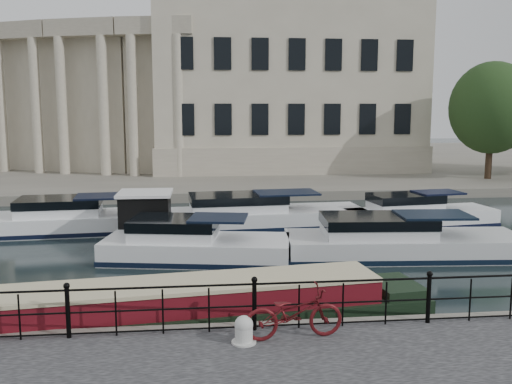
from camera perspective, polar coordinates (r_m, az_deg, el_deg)
ground_plane at (r=15.30m, az=-1.07°, el=-12.35°), size 160.00×160.00×0.00m
far_bank at (r=53.50m, az=-4.85°, el=2.98°), size 120.00×42.00×0.55m
railing at (r=12.78m, az=-0.16°, el=-10.90°), size 24.14×0.14×1.22m
civic_building at (r=48.96m, az=-6.01°, el=10.37°), size 53.55×31.84×16.85m
bicycle at (r=12.40m, az=3.79°, el=-11.98°), size 2.20×0.94×1.13m
mooring_bollard at (r=12.25m, az=-1.23°, el=-13.65°), size 0.53×0.53×0.59m
narrowboat at (r=14.46m, az=-10.52°, el=-12.21°), size 14.43×3.61×1.53m
harbour_hut at (r=23.17m, az=-10.96°, el=-2.81°), size 2.91×2.44×2.18m
cabin_cruisers at (r=23.76m, az=0.90°, el=-3.81°), size 22.74×9.15×1.99m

